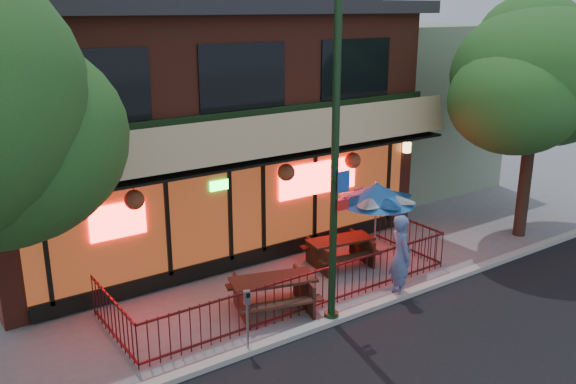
{
  "coord_description": "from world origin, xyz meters",
  "views": [
    {
      "loc": [
        -7.63,
        -9.72,
        6.62
      ],
      "look_at": [
        0.51,
        2.0,
        2.28
      ],
      "focal_mm": 38.0,
      "sensor_mm": 36.0,
      "label": 1
    }
  ],
  "objects_px": {
    "picnic_table_left": "(273,290)",
    "picnic_table_right": "(340,248)",
    "parking_meter_near": "(247,311)",
    "patio_umbrella": "(377,193)",
    "street_tree_right": "(536,69)",
    "pedestrian": "(401,256)",
    "street_light": "(335,183)"
  },
  "relations": [
    {
      "from": "picnic_table_right",
      "to": "patio_umbrella",
      "type": "height_order",
      "value": "patio_umbrella"
    },
    {
      "from": "street_light",
      "to": "patio_umbrella",
      "type": "xyz_separation_m",
      "value": [
        2.9,
        1.8,
        -1.17
      ]
    },
    {
      "from": "picnic_table_left",
      "to": "picnic_table_right",
      "type": "distance_m",
      "value": 3.11
    },
    {
      "from": "picnic_table_left",
      "to": "patio_umbrella",
      "type": "distance_m",
      "value": 4.03
    },
    {
      "from": "picnic_table_left",
      "to": "patio_umbrella",
      "type": "bearing_deg",
      "value": 10.67
    },
    {
      "from": "street_tree_right",
      "to": "parking_meter_near",
      "type": "relative_size",
      "value": 5.13
    },
    {
      "from": "street_light",
      "to": "picnic_table_right",
      "type": "height_order",
      "value": "street_light"
    },
    {
      "from": "picnic_table_right",
      "to": "parking_meter_near",
      "type": "bearing_deg",
      "value": -151.46
    },
    {
      "from": "patio_umbrella",
      "to": "parking_meter_near",
      "type": "xyz_separation_m",
      "value": [
        -5.08,
        -1.88,
        -1.05
      ]
    },
    {
      "from": "street_tree_right",
      "to": "picnic_table_right",
      "type": "relative_size",
      "value": 3.59
    },
    {
      "from": "street_tree_right",
      "to": "patio_umbrella",
      "type": "distance_m",
      "value": 6.0
    },
    {
      "from": "parking_meter_near",
      "to": "picnic_table_right",
      "type": "bearing_deg",
      "value": 28.54
    },
    {
      "from": "street_tree_right",
      "to": "pedestrian",
      "type": "bearing_deg",
      "value": -171.06
    },
    {
      "from": "picnic_table_right",
      "to": "patio_umbrella",
      "type": "relative_size",
      "value": 0.84
    },
    {
      "from": "street_light",
      "to": "picnic_table_right",
      "type": "xyz_separation_m",
      "value": [
        2.09,
        2.25,
        -2.66
      ]
    },
    {
      "from": "street_tree_right",
      "to": "parking_meter_near",
      "type": "xyz_separation_m",
      "value": [
        -10.23,
        -1.07,
        -4.03
      ]
    },
    {
      "from": "picnic_table_right",
      "to": "parking_meter_near",
      "type": "xyz_separation_m",
      "value": [
        -4.28,
        -2.33,
        0.43
      ]
    },
    {
      "from": "street_light",
      "to": "picnic_table_left",
      "type": "xyz_separation_m",
      "value": [
        -0.8,
        1.1,
        -2.62
      ]
    },
    {
      "from": "street_light",
      "to": "pedestrian",
      "type": "relative_size",
      "value": 3.44
    },
    {
      "from": "picnic_table_left",
      "to": "street_tree_right",
      "type": "bearing_deg",
      "value": -0.74
    },
    {
      "from": "street_light",
      "to": "picnic_table_left",
      "type": "distance_m",
      "value": 2.95
    },
    {
      "from": "picnic_table_right",
      "to": "picnic_table_left",
      "type": "bearing_deg",
      "value": -158.38
    },
    {
      "from": "picnic_table_left",
      "to": "picnic_table_right",
      "type": "height_order",
      "value": "picnic_table_left"
    },
    {
      "from": "patio_umbrella",
      "to": "picnic_table_left",
      "type": "bearing_deg",
      "value": -169.33
    },
    {
      "from": "street_light",
      "to": "picnic_table_right",
      "type": "relative_size",
      "value": 3.58
    },
    {
      "from": "street_light",
      "to": "patio_umbrella",
      "type": "bearing_deg",
      "value": 31.86
    },
    {
      "from": "street_light",
      "to": "pedestrian",
      "type": "xyz_separation_m",
      "value": [
        2.09,
        0.05,
        -2.13
      ]
    },
    {
      "from": "street_light",
      "to": "parking_meter_near",
      "type": "bearing_deg",
      "value": -177.97
    },
    {
      "from": "parking_meter_near",
      "to": "street_tree_right",
      "type": "bearing_deg",
      "value": 5.95
    },
    {
      "from": "street_light",
      "to": "pedestrian",
      "type": "distance_m",
      "value": 2.99
    },
    {
      "from": "street_tree_right",
      "to": "patio_umbrella",
      "type": "height_order",
      "value": "street_tree_right"
    },
    {
      "from": "parking_meter_near",
      "to": "picnic_table_left",
      "type": "bearing_deg",
      "value": 40.42
    }
  ]
}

